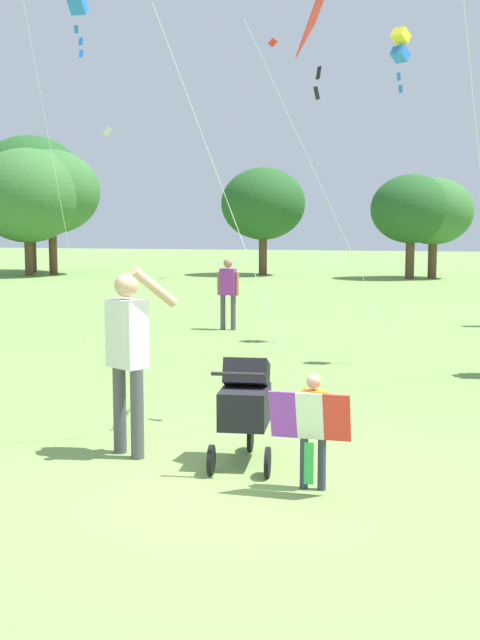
# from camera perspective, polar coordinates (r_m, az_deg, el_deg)

# --- Properties ---
(ground_plane) EXTENTS (120.00, 120.00, 0.00)m
(ground_plane) POSITION_cam_1_polar(r_m,az_deg,el_deg) (7.02, -0.54, -12.15)
(ground_plane) COLOR #75994C
(treeline_distant) EXTENTS (31.97, 6.74, 6.25)m
(treeline_distant) POSITION_cam_1_polar(r_m,az_deg,el_deg) (34.83, -5.57, 8.97)
(treeline_distant) COLOR brown
(treeline_distant) RESTS_ON ground
(child_with_butterfly_kite) EXTENTS (0.69, 0.34, 1.02)m
(child_with_butterfly_kite) POSITION_cam_1_polar(r_m,az_deg,el_deg) (6.91, 5.20, -7.20)
(child_with_butterfly_kite) COLOR #33384C
(child_with_butterfly_kite) RESTS_ON ground
(person_adult_flyer) EXTENTS (0.72, 0.52, 1.89)m
(person_adult_flyer) POSITION_cam_1_polar(r_m,az_deg,el_deg) (7.89, -8.01, -1.91)
(person_adult_flyer) COLOR #4C4C51
(person_adult_flyer) RESTS_ON ground
(stroller) EXTENTS (0.58, 1.10, 1.03)m
(stroller) POSITION_cam_1_polar(r_m,az_deg,el_deg) (7.65, 0.37, -5.81)
(stroller) COLOR black
(stroller) RESTS_ON ground
(kite_adult_black) EXTENTS (1.53, 2.06, 5.08)m
(kite_adult_black) POSITION_cam_1_polar(r_m,az_deg,el_deg) (9.22, 5.25, 20.44)
(kite_adult_black) COLOR red
(kite_adult_black) RESTS_ON ground
(kite_orange_delta) EXTENTS (2.38, 3.38, 5.84)m
(kite_orange_delta) POSITION_cam_1_polar(r_m,az_deg,el_deg) (15.67, 11.30, 18.50)
(kite_orange_delta) COLOR yellow
(kite_orange_delta) RESTS_ON ground
(person_couple_left) EXTENTS (0.49, 0.23, 1.53)m
(person_couple_left) POSITION_cam_1_polar(r_m,az_deg,el_deg) (17.16, -0.86, 2.30)
(person_couple_left) COLOR #4C4C51
(person_couple_left) RESTS_ON ground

